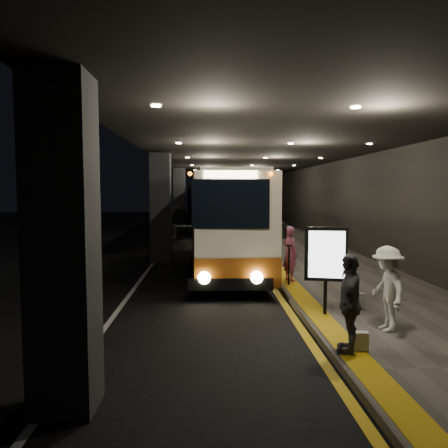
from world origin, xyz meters
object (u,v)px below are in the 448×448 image
object	(u,v)px
passenger_waiting_grey	(350,303)
stanchion_post	(289,265)
bag_polka	(358,301)
info_sign	(326,256)
passenger_boarding	(290,253)
passenger_waiting_white	(387,289)
coach_second	(214,208)
bag_plain	(360,341)
coach_third	(212,203)
coach_main	(223,224)

from	to	relation	value
passenger_waiting_grey	stanchion_post	distance (m)	5.28
bag_polka	info_sign	size ratio (longest dim) A/B	0.19
passenger_boarding	passenger_waiting_white	distance (m)	4.90
coach_second	passenger_boarding	xyz separation A→B (m)	(2.08, -18.47, -0.65)
passenger_waiting_white	passenger_waiting_grey	distance (m)	1.58
passenger_boarding	bag_plain	size ratio (longest dim) A/B	5.03
bag_polka	coach_second	bearing A→B (deg)	98.03
passenger_waiting_grey	bag_polka	size ratio (longest dim) A/B	4.52
coach_second	passenger_boarding	world-z (taller)	coach_second
passenger_waiting_grey	info_sign	distance (m)	2.31
stanchion_post	coach_third	bearing A→B (deg)	93.65
passenger_boarding	bag_polka	xyz separation A→B (m)	(0.98, -3.25, -0.65)
coach_third	bag_polka	bearing A→B (deg)	-87.17
bag_plain	info_sign	world-z (taller)	info_sign
coach_second	passenger_waiting_white	world-z (taller)	coach_second
passenger_waiting_grey	coach_main	bearing A→B (deg)	-147.57
passenger_boarding	stanchion_post	xyz separation A→B (m)	(-0.15, -0.64, -0.25)
coach_main	coach_second	xyz separation A→B (m)	(-0.15, 15.09, 0.00)
passenger_waiting_grey	bag_plain	distance (m)	0.72
coach_main	coach_second	distance (m)	15.09
coach_second	bag_plain	xyz separation A→B (m)	(2.18, -24.34, -1.33)
passenger_boarding	bag_plain	bearing A→B (deg)	157.03
coach_second	bag_plain	world-z (taller)	coach_second
stanchion_post	passenger_waiting_grey	bearing A→B (deg)	-89.46
passenger_waiting_grey	stanchion_post	size ratio (longest dim) A/B	1.45
coach_second	bag_polka	bearing A→B (deg)	-81.91
bag_plain	info_sign	distance (m)	2.49
coach_second	info_sign	size ratio (longest dim) A/B	5.57
coach_main	passenger_boarding	world-z (taller)	coach_main
bag_polka	bag_plain	distance (m)	2.77
passenger_waiting_grey	stanchion_post	world-z (taller)	passenger_waiting_grey
passenger_waiting_white	bag_plain	distance (m)	1.56
coach_third	passenger_waiting_grey	xyz separation A→B (m)	(2.00, -35.92, -0.65)
bag_plain	stanchion_post	world-z (taller)	stanchion_post
passenger_waiting_grey	info_sign	world-z (taller)	info_sign
coach_second	passenger_waiting_grey	xyz separation A→B (m)	(1.98, -24.39, -0.64)
coach_third	bag_plain	size ratio (longest dim) A/B	32.99
stanchion_post	info_sign	bearing A→B (deg)	-85.27
coach_third	passenger_boarding	world-z (taller)	coach_third
bag_plain	coach_third	bearing A→B (deg)	93.52
coach_main	passenger_waiting_grey	world-z (taller)	coach_main
bag_polka	bag_plain	world-z (taller)	bag_polka
coach_third	stanchion_post	bearing A→B (deg)	-88.83
info_sign	stanchion_post	size ratio (longest dim) A/B	1.66
coach_main	info_sign	size ratio (longest dim) A/B	5.65
passenger_waiting_white	passenger_waiting_grey	xyz separation A→B (m)	(-1.12, -1.12, 0.01)
stanchion_post	bag_plain	bearing A→B (deg)	-87.19
info_sign	bag_plain	bearing A→B (deg)	-78.29
coach_second	bag_plain	distance (m)	24.47
stanchion_post	passenger_boarding	bearing A→B (deg)	76.48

